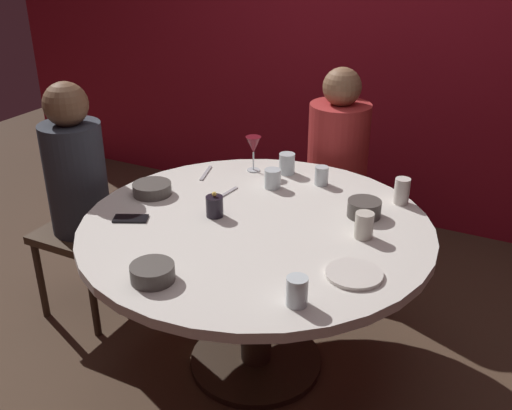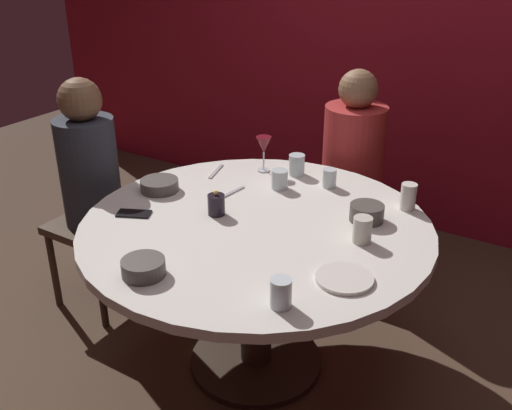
{
  "view_description": "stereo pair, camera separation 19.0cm",
  "coord_description": "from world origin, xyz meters",
  "px_view_note": "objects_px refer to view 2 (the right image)",
  "views": [
    {
      "loc": [
        0.96,
        -1.89,
        1.82
      ],
      "look_at": [
        0.0,
        0.0,
        0.81
      ],
      "focal_mm": 40.99,
      "sensor_mm": 36.0,
      "label": 1
    },
    {
      "loc": [
        1.13,
        -1.79,
        1.82
      ],
      "look_at": [
        0.0,
        0.0,
        0.81
      ],
      "focal_mm": 40.99,
      "sensor_mm": 36.0,
      "label": 2
    }
  ],
  "objects_px": {
    "bowl_small_white": "(367,213)",
    "cup_far_edge": "(362,230)",
    "bowl_salad_center": "(143,267)",
    "seated_diner_left": "(89,172)",
    "cup_by_right_diner": "(408,197)",
    "cup_beside_wine": "(280,179)",
    "cup_by_left_diner": "(297,165)",
    "cell_phone": "(134,214)",
    "wine_glass": "(264,146)",
    "dinner_plate": "(344,278)",
    "dining_table": "(256,251)",
    "seated_diner_back": "(353,152)",
    "candle_holder": "(216,205)",
    "bowl_serving_large": "(159,185)",
    "cup_near_candle": "(281,293)",
    "cup_center_front": "(330,178)"
  },
  "relations": [
    {
      "from": "bowl_small_white",
      "to": "cup_far_edge",
      "type": "xyz_separation_m",
      "value": [
        0.05,
        -0.18,
        0.02
      ]
    },
    {
      "from": "bowl_salad_center",
      "to": "seated_diner_left",
      "type": "bearing_deg",
      "value": 147.19
    },
    {
      "from": "cup_by_right_diner",
      "to": "cup_beside_wine",
      "type": "relative_size",
      "value": 1.29
    },
    {
      "from": "cup_by_left_diner",
      "to": "cell_phone",
      "type": "bearing_deg",
      "value": -116.28
    },
    {
      "from": "wine_glass",
      "to": "cup_far_edge",
      "type": "distance_m",
      "value": 0.81
    },
    {
      "from": "seated_diner_left",
      "to": "dinner_plate",
      "type": "relative_size",
      "value": 5.97
    },
    {
      "from": "cup_by_right_diner",
      "to": "cup_far_edge",
      "type": "distance_m",
      "value": 0.38
    },
    {
      "from": "dining_table",
      "to": "wine_glass",
      "type": "relative_size",
      "value": 8.19
    },
    {
      "from": "bowl_salad_center",
      "to": "cup_by_right_diner",
      "type": "height_order",
      "value": "cup_by_right_diner"
    },
    {
      "from": "wine_glass",
      "to": "cup_far_edge",
      "type": "height_order",
      "value": "wine_glass"
    },
    {
      "from": "seated_diner_left",
      "to": "bowl_small_white",
      "type": "height_order",
      "value": "seated_diner_left"
    },
    {
      "from": "seated_diner_back",
      "to": "wine_glass",
      "type": "relative_size",
      "value": 6.63
    },
    {
      "from": "candle_holder",
      "to": "cell_phone",
      "type": "relative_size",
      "value": 0.79
    },
    {
      "from": "dinner_plate",
      "to": "cup_beside_wine",
      "type": "bearing_deg",
      "value": 136.28
    },
    {
      "from": "bowl_salad_center",
      "to": "seated_diner_back",
      "type": "bearing_deg",
      "value": 85.48
    },
    {
      "from": "bowl_serving_large",
      "to": "bowl_small_white",
      "type": "distance_m",
      "value": 0.94
    },
    {
      "from": "candle_holder",
      "to": "cup_by_right_diner",
      "type": "height_order",
      "value": "cup_by_right_diner"
    },
    {
      "from": "cup_by_right_diner",
      "to": "cup_beside_wine",
      "type": "height_order",
      "value": "cup_by_right_diner"
    },
    {
      "from": "cell_phone",
      "to": "cup_beside_wine",
      "type": "height_order",
      "value": "cup_beside_wine"
    },
    {
      "from": "dinner_plate",
      "to": "cup_by_right_diner",
      "type": "distance_m",
      "value": 0.66
    },
    {
      "from": "cup_near_candle",
      "to": "cup_by_left_diner",
      "type": "distance_m",
      "value": 1.1
    },
    {
      "from": "seated_diner_left",
      "to": "cup_beside_wine",
      "type": "xyz_separation_m",
      "value": [
        0.86,
        0.35,
        0.03
      ]
    },
    {
      "from": "wine_glass",
      "to": "bowl_serving_large",
      "type": "distance_m",
      "value": 0.54
    },
    {
      "from": "dining_table",
      "to": "cup_by_left_diner",
      "type": "relative_size",
      "value": 14.29
    },
    {
      "from": "cell_phone",
      "to": "cup_center_front",
      "type": "distance_m",
      "value": 0.9
    },
    {
      "from": "cell_phone",
      "to": "cup_by_left_diner",
      "type": "height_order",
      "value": "cup_by_left_diner"
    },
    {
      "from": "cell_phone",
      "to": "bowl_small_white",
      "type": "distance_m",
      "value": 0.97
    },
    {
      "from": "cup_center_front",
      "to": "cup_far_edge",
      "type": "xyz_separation_m",
      "value": [
        0.33,
        -0.41,
        0.01
      ]
    },
    {
      "from": "cup_far_edge",
      "to": "cup_near_candle",
      "type": "bearing_deg",
      "value": -95.77
    },
    {
      "from": "bowl_small_white",
      "to": "cup_by_left_diner",
      "type": "distance_m",
      "value": 0.55
    },
    {
      "from": "dinner_plate",
      "to": "bowl_small_white",
      "type": "height_order",
      "value": "bowl_small_white"
    },
    {
      "from": "seated_diner_left",
      "to": "bowl_small_white",
      "type": "relative_size",
      "value": 8.58
    },
    {
      "from": "cup_far_edge",
      "to": "wine_glass",
      "type": "bearing_deg",
      "value": 149.2
    },
    {
      "from": "bowl_small_white",
      "to": "cup_by_right_diner",
      "type": "bearing_deg",
      "value": 61.42
    },
    {
      "from": "dining_table",
      "to": "candle_holder",
      "type": "height_order",
      "value": "candle_holder"
    },
    {
      "from": "wine_glass",
      "to": "bowl_salad_center",
      "type": "height_order",
      "value": "wine_glass"
    },
    {
      "from": "bowl_salad_center",
      "to": "cup_center_front",
      "type": "distance_m",
      "value": 1.05
    },
    {
      "from": "candle_holder",
      "to": "cup_center_front",
      "type": "relative_size",
      "value": 1.26
    },
    {
      "from": "dining_table",
      "to": "cup_near_candle",
      "type": "height_order",
      "value": "cup_near_candle"
    },
    {
      "from": "dining_table",
      "to": "cup_by_right_diner",
      "type": "xyz_separation_m",
      "value": [
        0.48,
        0.45,
        0.19
      ]
    },
    {
      "from": "dinner_plate",
      "to": "cup_center_front",
      "type": "bearing_deg",
      "value": 119.49
    },
    {
      "from": "candle_holder",
      "to": "cup_by_left_diner",
      "type": "relative_size",
      "value": 1.09
    },
    {
      "from": "wine_glass",
      "to": "cup_by_left_diner",
      "type": "bearing_deg",
      "value": 15.82
    },
    {
      "from": "cell_phone",
      "to": "bowl_salad_center",
      "type": "bearing_deg",
      "value": -158.74
    },
    {
      "from": "bowl_serving_large",
      "to": "bowl_salad_center",
      "type": "distance_m",
      "value": 0.72
    },
    {
      "from": "bowl_salad_center",
      "to": "cup_center_front",
      "type": "bearing_deg",
      "value": 78.16
    },
    {
      "from": "bowl_serving_large",
      "to": "cup_by_right_diner",
      "type": "xyz_separation_m",
      "value": [
        1.02,
        0.42,
        0.03
      ]
    },
    {
      "from": "dinner_plate",
      "to": "wine_glass",
      "type": "bearing_deg",
      "value": 137.2
    },
    {
      "from": "bowl_serving_large",
      "to": "cup_beside_wine",
      "type": "distance_m",
      "value": 0.55
    },
    {
      "from": "wine_glass",
      "to": "dinner_plate",
      "type": "relative_size",
      "value": 0.87
    }
  ]
}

